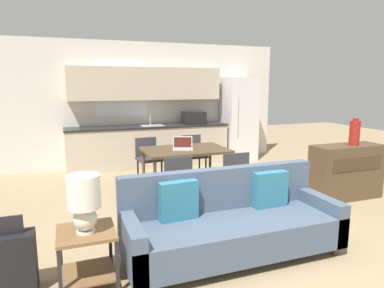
# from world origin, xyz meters

# --- Properties ---
(ground_plane) EXTENTS (20.00, 20.00, 0.00)m
(ground_plane) POSITION_xyz_m (0.00, 0.00, 0.00)
(ground_plane) COLOR #9E8460
(wall_back) EXTENTS (6.40, 0.07, 2.70)m
(wall_back) POSITION_xyz_m (-0.01, 4.63, 1.36)
(wall_back) COLOR silver
(wall_back) RESTS_ON ground_plane
(kitchen_counter) EXTENTS (3.52, 0.65, 2.15)m
(kitchen_counter) POSITION_xyz_m (0.02, 4.33, 0.84)
(kitchen_counter) COLOR beige
(kitchen_counter) RESTS_ON ground_plane
(refrigerator) EXTENTS (0.72, 0.71, 1.94)m
(refrigerator) POSITION_xyz_m (2.16, 4.24, 0.97)
(refrigerator) COLOR white
(refrigerator) RESTS_ON ground_plane
(dining_table) EXTENTS (1.35, 0.91, 0.74)m
(dining_table) POSITION_xyz_m (0.11, 2.24, 0.67)
(dining_table) COLOR brown
(dining_table) RESTS_ON ground_plane
(couch) EXTENTS (2.25, 0.80, 0.88)m
(couch) POSITION_xyz_m (-0.15, 0.07, 0.34)
(couch) COLOR #3D2D1E
(couch) RESTS_ON ground_plane
(side_table) EXTENTS (0.50, 0.50, 0.51)m
(side_table) POSITION_xyz_m (-1.60, 0.01, 0.35)
(side_table) COLOR brown
(side_table) RESTS_ON ground_plane
(table_lamp) EXTENTS (0.28, 0.28, 0.51)m
(table_lamp) POSITION_xyz_m (-1.60, -0.02, 0.81)
(table_lamp) COLOR silver
(table_lamp) RESTS_ON side_table
(credenza) EXTENTS (1.15, 0.44, 0.85)m
(credenza) POSITION_xyz_m (2.39, 1.09, 0.43)
(credenza) COLOR brown
(credenza) RESTS_ON ground_plane
(vase) EXTENTS (0.16, 0.16, 0.42)m
(vase) POSITION_xyz_m (2.47, 1.06, 1.05)
(vase) COLOR maroon
(vase) RESTS_ON credenza
(dining_chair_near_left) EXTENTS (0.43, 0.43, 0.82)m
(dining_chair_near_left) POSITION_xyz_m (-0.32, 1.44, 0.48)
(dining_chair_near_left) COLOR #38383D
(dining_chair_near_left) RESTS_ON ground_plane
(dining_chair_near_right) EXTENTS (0.43, 0.43, 0.82)m
(dining_chair_near_right) POSITION_xyz_m (0.54, 1.40, 0.48)
(dining_chair_near_right) COLOR #38383D
(dining_chair_near_right) RESTS_ON ground_plane
(dining_chair_far_right) EXTENTS (0.43, 0.43, 0.82)m
(dining_chair_far_right) POSITION_xyz_m (0.55, 3.02, 0.48)
(dining_chair_far_right) COLOR #38383D
(dining_chair_far_right) RESTS_ON ground_plane
(dining_chair_far_left) EXTENTS (0.46, 0.46, 0.82)m
(dining_chair_far_left) POSITION_xyz_m (-0.33, 3.02, 0.48)
(dining_chair_far_left) COLOR #38383D
(dining_chair_far_left) RESTS_ON ground_plane
(laptop) EXTENTS (0.38, 0.34, 0.20)m
(laptop) POSITION_xyz_m (0.07, 2.24, 0.79)
(laptop) COLOR #B7BABC
(laptop) RESTS_ON dining_table
(suitcase) EXTENTS (0.40, 0.22, 0.70)m
(suitcase) POSITION_xyz_m (-2.21, 0.10, 0.28)
(suitcase) COLOR black
(suitcase) RESTS_ON ground_plane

